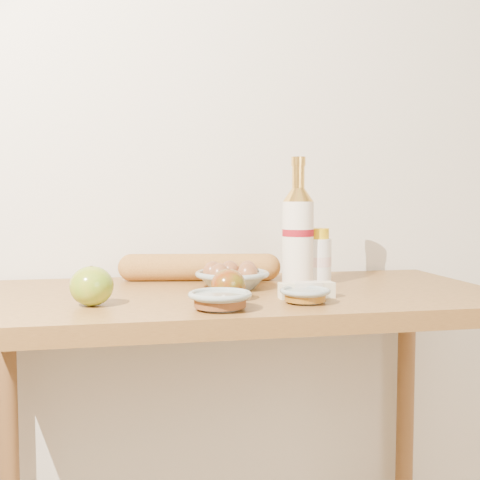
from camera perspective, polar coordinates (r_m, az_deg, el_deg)
The scene contains 11 objects.
back_wall at distance 1.70m, azimuth -2.44°, elevation 10.34°, with size 3.50×0.02×2.60m, color silver.
table at distance 1.40m, azimuth -0.24°, elevation -9.87°, with size 1.20×0.60×0.90m.
bourbon_bottle at distance 1.47m, azimuth 5.52°, elevation 0.61°, with size 0.08×0.08×0.31m.
cream_bottle at distance 1.51m, azimuth 7.34°, elevation -1.70°, with size 0.08×0.08×0.14m.
egg_bowl at distance 1.43m, azimuth -0.77°, elevation -3.55°, with size 0.18×0.18×0.06m.
baguette at distance 1.55m, azimuth -3.85°, elevation -2.59°, with size 0.42×0.14×0.07m.
apple_yellowgreen at distance 1.23m, azimuth -13.89°, elevation -4.26°, with size 0.11×0.11×0.08m.
apple_redgreen_front at distance 1.25m, azimuth -1.11°, elevation -4.27°, with size 0.09×0.09×0.07m.
sugar_bowl at distance 1.16m, azimuth -1.91°, elevation -5.71°, with size 0.13×0.13×0.04m.
syrup_bowl at distance 1.24m, azimuth 6.20°, elevation -5.23°, with size 0.12×0.12×0.03m.
butter_stick at distance 1.30m, azimuth 6.33°, elevation -4.76°, with size 0.12×0.04×0.04m.
Camera 1 is at (-0.26, -0.16, 1.12)m, focal length 45.00 mm.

